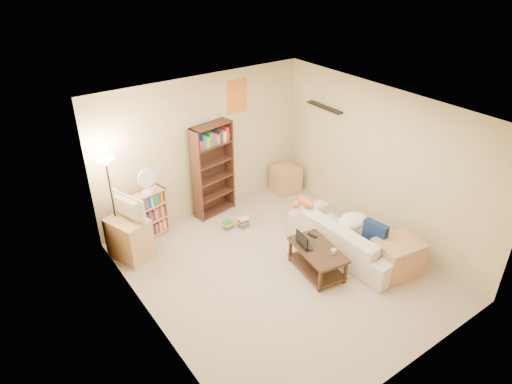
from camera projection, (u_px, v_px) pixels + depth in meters
room at (284, 176)px, 6.15m from camera, size 4.50×4.54×2.52m
sofa at (348, 236)px, 7.23m from camera, size 2.06×0.94×0.58m
navy_pillow at (375, 233)px, 6.85m from camera, size 0.17×0.40×0.34m
cream_blanket at (353, 221)px, 7.23m from camera, size 0.54×0.38×0.23m
tabby_cat at (304, 202)px, 7.43m from camera, size 0.46×0.18×0.16m
coffee_table at (317, 257)px, 6.81m from camera, size 0.66×1.00×0.42m
laptop at (309, 244)px, 6.82m from camera, size 0.47×0.43×0.03m
laptop_screen at (302, 240)px, 6.71m from camera, size 0.06×0.31×0.21m
mug at (334, 252)px, 6.61m from camera, size 0.15×0.15×0.08m
tv_remote at (312, 235)px, 7.01m from camera, size 0.08×0.17×0.02m
tv_stand at (130, 238)px, 7.10m from camera, size 0.63×0.75×0.68m
television at (125, 209)px, 6.83m from camera, size 0.76×0.53×0.41m
tall_bookshelf at (213, 168)px, 7.99m from camera, size 0.80×0.38×1.71m
short_bookshelf at (148, 215)px, 7.55m from camera, size 0.69×0.39×0.84m
desk_fan at (147, 180)px, 7.22m from camera, size 0.30×0.17×0.43m
floor_lamp at (109, 179)px, 6.71m from camera, size 0.28×0.28×1.66m
side_table at (286, 180)px, 8.97m from camera, size 0.48×0.48×0.53m
end_cabinet at (397, 257)px, 6.79m from camera, size 0.72×0.63×0.54m
book_stacks at (237, 223)px, 7.93m from camera, size 0.43×0.25×0.18m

